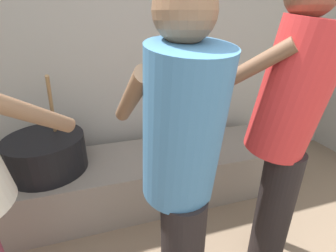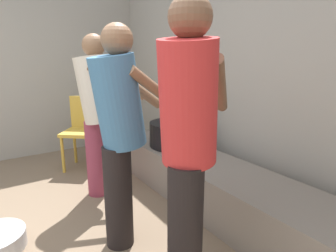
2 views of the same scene
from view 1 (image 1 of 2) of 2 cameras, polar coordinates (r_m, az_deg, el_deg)
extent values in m
cube|color=#9E998E|center=(2.24, -12.36, 18.14)|extent=(5.16, 0.20, 2.46)
cube|color=slate|center=(2.11, -8.20, -12.05)|extent=(2.66, 0.60, 0.41)
cylinder|color=black|center=(1.98, -26.27, -5.75)|extent=(0.54, 0.54, 0.26)
cylinder|color=#937047|center=(1.84, -25.25, 3.54)|extent=(0.09, 0.25, 0.51)
cylinder|color=teal|center=(0.92, 3.50, -0.65)|extent=(0.33, 0.41, 0.65)
sphere|color=brown|center=(0.84, 3.92, 25.11)|extent=(0.21, 0.21, 0.21)
cylinder|color=brown|center=(1.15, 4.71, 7.95)|extent=(0.11, 0.47, 0.35)
cylinder|color=brown|center=(1.06, -8.58, 6.33)|extent=(0.11, 0.47, 0.35)
cylinder|color=brown|center=(1.08, -31.08, 3.20)|extent=(0.37, 0.38, 0.35)
cylinder|color=black|center=(1.65, 23.20, -17.69)|extent=(0.20, 0.20, 0.80)
cylinder|color=red|center=(1.31, 27.03, 7.11)|extent=(0.48, 0.49, 0.68)
cylinder|color=brown|center=(1.47, 18.75, 12.84)|extent=(0.37, 0.41, 0.37)
cylinder|color=brown|center=(1.21, 15.41, 11.05)|extent=(0.37, 0.41, 0.37)
camera|label=2|loc=(2.03, 72.68, 4.61)|focal=30.09mm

